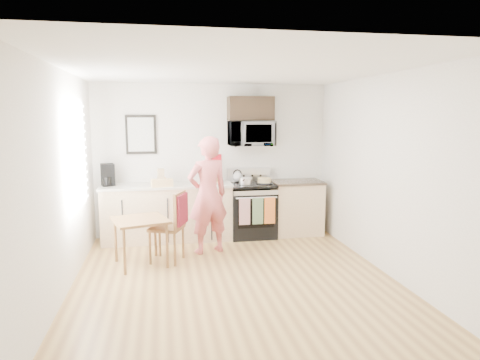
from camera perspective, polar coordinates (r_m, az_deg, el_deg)
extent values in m
plane|color=olive|center=(5.52, -0.60, -13.35)|extent=(4.60, 4.60, 0.00)
cube|color=silver|center=(7.43, -3.65, 2.68)|extent=(4.00, 0.04, 2.60)
cube|color=silver|center=(2.98, 7.01, -6.25)|extent=(4.00, 0.04, 2.60)
cube|color=silver|center=(5.22, -22.79, -0.46)|extent=(0.04, 4.60, 2.60)
cube|color=silver|center=(5.85, 19.06, 0.65)|extent=(0.04, 4.60, 2.60)
cube|color=white|center=(5.15, -0.64, 14.61)|extent=(4.00, 4.60, 0.04)
cube|color=white|center=(5.97, -21.13, 3.10)|extent=(0.02, 1.40, 1.50)
cube|color=white|center=(5.97, -21.03, 3.10)|extent=(0.01, 1.30, 1.40)
cube|color=tan|center=(7.22, -9.63, -4.43)|extent=(2.10, 0.60, 0.90)
cube|color=beige|center=(7.13, -9.73, -0.75)|extent=(2.14, 0.64, 0.04)
cube|color=tan|center=(7.58, 7.50, -3.76)|extent=(0.84, 0.60, 0.90)
cube|color=black|center=(7.50, 7.57, -0.25)|extent=(0.88, 0.64, 0.04)
cube|color=black|center=(7.37, 1.60, -4.56)|extent=(0.76, 0.65, 0.77)
cube|color=black|center=(7.05, 2.14, -4.63)|extent=(0.61, 0.02, 0.45)
cube|color=silver|center=(6.99, 2.15, -1.99)|extent=(0.74, 0.02, 0.14)
cylinder|color=silver|center=(6.95, 2.24, -2.38)|extent=(0.68, 0.02, 0.02)
cube|color=black|center=(7.27, 1.62, -0.61)|extent=(0.76, 0.65, 0.04)
cube|color=silver|center=(7.51, 1.19, 0.77)|extent=(0.76, 0.08, 0.24)
cube|color=silver|center=(6.95, 0.62, -4.23)|extent=(0.18, 0.02, 0.44)
cube|color=#5A7950|center=(7.00, 2.39, -4.15)|extent=(0.18, 0.02, 0.44)
cube|color=#CE621E|center=(7.04, 3.99, -4.08)|extent=(0.18, 0.02, 0.44)
imported|color=silver|center=(7.29, 1.48, 6.21)|extent=(0.76, 0.51, 0.42)
cube|color=black|center=(7.32, 1.42, 9.51)|extent=(0.76, 0.35, 0.40)
cube|color=black|center=(7.34, -13.06, 5.93)|extent=(0.50, 0.03, 0.65)
cube|color=#A2A89E|center=(7.32, -13.07, 5.92)|extent=(0.42, 0.01, 0.56)
cube|color=#A80E1B|center=(7.42, -3.25, 2.68)|extent=(0.20, 0.02, 0.20)
imported|color=#C63643|center=(6.42, -4.32, -2.03)|extent=(0.75, 0.61, 1.76)
cube|color=brown|center=(6.06, -13.18, -5.25)|extent=(0.70, 0.70, 0.03)
cylinder|color=brown|center=(5.82, -15.15, -9.24)|extent=(0.04, 0.04, 0.62)
cylinder|color=brown|center=(5.95, -9.68, -8.65)|extent=(0.04, 0.04, 0.62)
cylinder|color=brown|center=(6.36, -16.25, -7.76)|extent=(0.04, 0.04, 0.62)
cylinder|color=brown|center=(6.48, -11.23, -7.26)|extent=(0.04, 0.04, 0.62)
cube|color=brown|center=(6.17, -9.77, -6.30)|extent=(0.55, 0.55, 0.04)
cube|color=brown|center=(6.04, -8.04, -3.99)|extent=(0.19, 0.41, 0.51)
cube|color=maroon|center=(6.03, -7.80, -3.91)|extent=(0.20, 0.38, 0.42)
cylinder|color=brown|center=(6.15, -11.90, -8.90)|extent=(0.03, 0.03, 0.47)
cylinder|color=brown|center=(6.02, -8.69, -9.18)|extent=(0.03, 0.03, 0.47)
cylinder|color=brown|center=(6.47, -10.65, -7.98)|extent=(0.03, 0.03, 0.47)
cylinder|color=brown|center=(6.35, -7.59, -8.23)|extent=(0.03, 0.03, 0.47)
cube|color=brown|center=(7.27, -3.04, 0.68)|extent=(0.12, 0.16, 0.25)
cylinder|color=#A80E1B|center=(7.37, -4.88, 0.40)|extent=(0.12, 0.12, 0.15)
imported|color=silver|center=(7.20, -10.28, -0.28)|extent=(0.27, 0.27, 0.06)
cube|color=tan|center=(7.14, -10.51, 0.46)|extent=(0.12, 0.12, 0.26)
cube|color=black|center=(7.23, -17.22, 0.68)|extent=(0.25, 0.28, 0.35)
cylinder|color=black|center=(7.13, -17.29, -0.14)|extent=(0.13, 0.13, 0.13)
cube|color=#DCB773|center=(6.90, -10.36, -0.39)|extent=(0.36, 0.21, 0.12)
cylinder|color=black|center=(7.24, 3.27, -0.40)|extent=(0.28, 0.28, 0.02)
cylinder|color=#DABF70|center=(7.24, 3.27, -0.02)|extent=(0.23, 0.23, 0.08)
sphere|color=silver|center=(7.43, -0.35, 0.44)|extent=(0.17, 0.17, 0.17)
cone|color=silver|center=(7.42, -0.35, 1.11)|extent=(0.05, 0.05, 0.05)
torus|color=black|center=(7.42, -0.35, 0.84)|extent=(0.15, 0.02, 0.15)
cylinder|color=silver|center=(7.13, 0.75, -0.14)|extent=(0.22, 0.22, 0.11)
cylinder|color=black|center=(6.96, 0.54, 0.01)|extent=(0.09, 0.19, 0.02)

